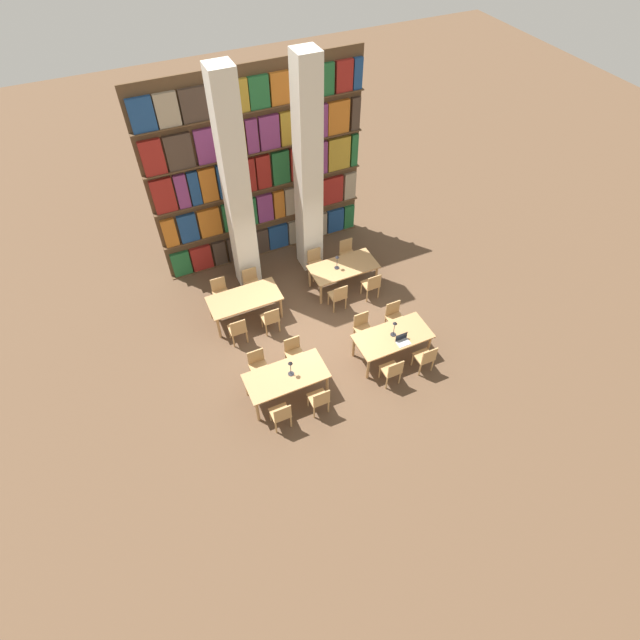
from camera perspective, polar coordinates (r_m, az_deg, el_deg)
ground_plane at (r=13.14m, az=-0.25°, el=-1.57°), size 40.00×40.00×0.00m
bookshelf_bank at (r=14.13m, az=-6.85°, el=16.35°), size 5.98×0.35×5.50m
pillar_left at (r=12.85m, az=-9.51°, el=14.30°), size 0.59×0.59×6.00m
pillar_center at (r=13.37m, az=-1.36°, el=16.38°), size 0.59×0.59×6.00m
reading_table_0 at (r=11.47m, az=-3.88°, el=-6.58°), size 1.88×0.91×0.75m
chair_0 at (r=11.16m, az=-4.47°, el=-10.68°), size 0.42×0.40×0.89m
chair_1 at (r=11.97m, az=-7.09°, el=-5.13°), size 0.42×0.40×0.89m
chair_2 at (r=11.33m, az=-0.07°, el=-9.04°), size 0.42×0.40×0.89m
chair_3 at (r=12.14m, az=-2.98°, el=-3.71°), size 0.42×0.40×0.89m
desk_lamp_0 at (r=11.18m, az=-3.39°, el=-5.25°), size 0.14×0.14×0.46m
reading_table_1 at (r=12.30m, az=8.30°, el=-2.04°), size 1.88×0.91×0.75m
chair_4 at (r=11.91m, az=8.25°, el=-5.72°), size 0.42×0.40×0.89m
chair_5 at (r=12.68m, az=4.90°, el=-0.86°), size 0.42×0.40×0.89m
chair_6 at (r=12.29m, az=11.96°, el=-4.21°), size 0.42×0.40×0.89m
chair_7 at (r=13.03m, az=8.49°, el=0.42°), size 0.42×0.40×0.89m
desk_lamp_1 at (r=12.03m, az=8.51°, el=-0.69°), size 0.14×0.14×0.47m
laptop at (r=12.12m, az=9.42°, el=-2.36°), size 0.32×0.22×0.21m
reading_table_2 at (r=13.20m, az=-8.62°, el=2.28°), size 1.88×0.91×0.75m
chair_8 at (r=12.76m, az=-9.38°, el=-1.05°), size 0.42×0.40×0.89m
chair_9 at (r=13.78m, az=-11.30°, el=3.17°), size 0.42×0.40×0.89m
chair_10 at (r=12.90m, az=-5.65°, el=0.18°), size 0.42×0.40×0.89m
chair_11 at (r=13.91m, az=-7.81°, el=4.28°), size 0.42×0.40×0.89m
reading_table_3 at (r=13.95m, az=2.69°, el=5.90°), size 1.88×0.91×0.75m
chair_12 at (r=13.43m, az=2.11°, el=2.81°), size 0.42×0.40×0.89m
chair_13 at (r=14.40m, az=-0.49°, el=6.60°), size 0.42×0.40×0.89m
chair_14 at (r=13.79m, az=5.92°, el=4.04°), size 0.42×0.40×0.89m
chair_15 at (r=14.74m, az=3.15°, el=7.68°), size 0.42×0.40×0.89m
desk_lamp_2 at (r=13.64m, az=1.97°, el=6.90°), size 0.14×0.14×0.45m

